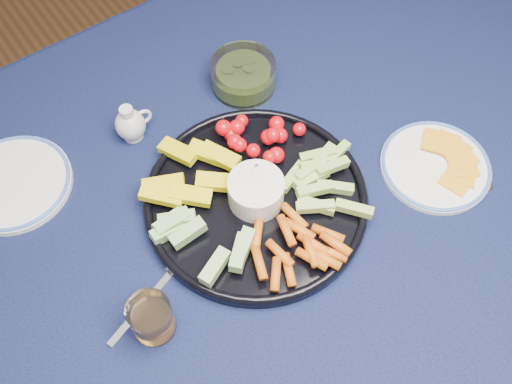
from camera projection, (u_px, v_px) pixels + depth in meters
dining_table at (295, 186)px, 1.11m from camera, size 1.67×1.07×0.75m
crudite_platter at (255, 198)px, 0.97m from camera, size 0.38×0.38×0.12m
creamer_pitcher at (131, 124)px, 1.04m from camera, size 0.07×0.06×0.08m
pickle_bowl at (243, 76)px, 1.11m from camera, size 0.13×0.13×0.06m
cheese_plate at (436, 165)px, 1.02m from camera, size 0.20×0.20×0.02m
juice_tumbler at (152, 319)px, 0.85m from camera, size 0.07×0.07×0.08m
fork_left at (155, 292)px, 0.90m from camera, size 0.18×0.07×0.00m
fork_right at (453, 183)px, 1.01m from camera, size 0.14×0.12×0.00m
side_plate_extra at (14, 183)px, 1.00m from camera, size 0.20×0.20×0.02m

